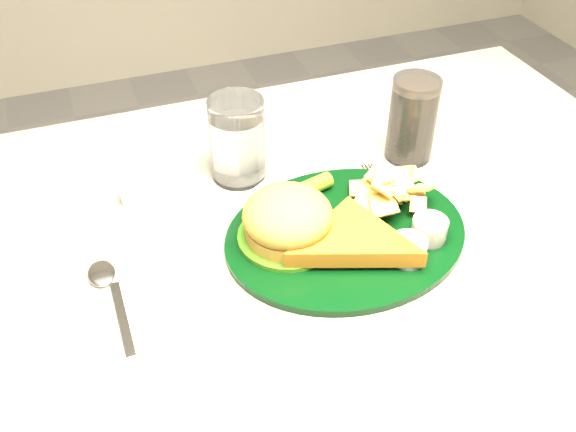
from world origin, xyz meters
name	(u,v)px	position (x,y,z in m)	size (l,w,h in m)	color
table	(288,407)	(0.00, 0.00, 0.38)	(1.20, 0.80, 0.75)	gray
dinner_plate	(347,216)	(0.07, -0.02, 0.79)	(0.32, 0.27, 0.07)	black
water_glass	(237,140)	(-0.02, 0.16, 0.81)	(0.08, 0.08, 0.12)	white
cola_glass	(412,119)	(0.24, 0.12, 0.81)	(0.07, 0.07, 0.13)	black
fork_napkin	(398,205)	(0.17, 0.01, 0.76)	(0.11, 0.15, 0.01)	white
spoon	(122,317)	(-0.22, -0.06, 0.76)	(0.04, 0.16, 0.01)	white
ramekin	(135,193)	(-0.17, 0.15, 0.76)	(0.04, 0.04, 0.03)	white
wrapped_straw	(229,210)	(-0.06, 0.08, 0.75)	(0.18, 0.06, 0.01)	white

